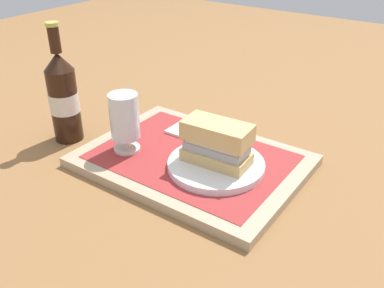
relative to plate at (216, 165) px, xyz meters
name	(u,v)px	position (x,y,z in m)	size (l,w,h in m)	color
ground_plane	(192,165)	(0.06, -0.01, -0.03)	(3.00, 3.00, 0.00)	olive
tray	(192,161)	(0.06, -0.01, -0.02)	(0.44, 0.32, 0.02)	tan
placemat	(192,156)	(0.06, -0.01, -0.01)	(0.38, 0.27, 0.00)	#9E2D2D
plate	(216,165)	(0.00, 0.00, 0.00)	(0.19, 0.19, 0.01)	white
sandwich	(215,142)	(0.00, 0.00, 0.05)	(0.14, 0.07, 0.08)	tan
beer_glass	(125,120)	(0.19, 0.05, 0.06)	(0.06, 0.06, 0.12)	silver
napkin_folded	(189,131)	(0.13, -0.09, 0.00)	(0.09, 0.07, 0.01)	white
beer_bottle	(63,96)	(0.36, 0.06, 0.08)	(0.07, 0.07, 0.27)	black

